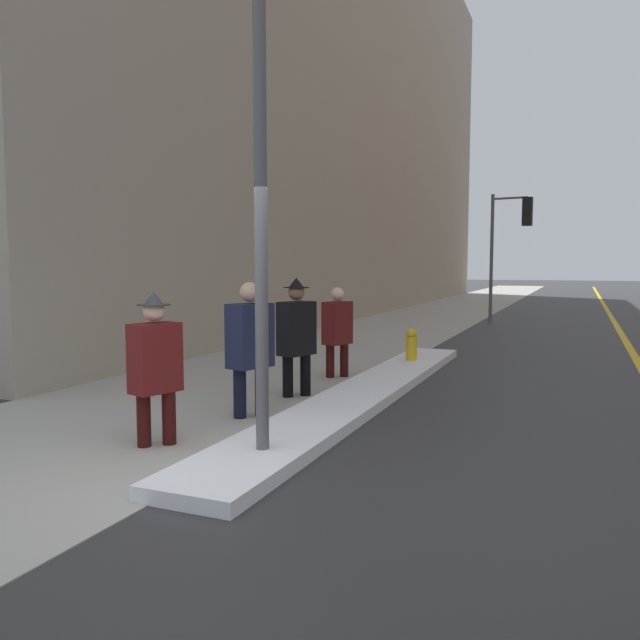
{
  "coord_description": "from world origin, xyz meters",
  "views": [
    {
      "loc": [
        2.95,
        -4.01,
        1.8
      ],
      "look_at": [
        -0.4,
        4.0,
        1.05
      ],
      "focal_mm": 35.0,
      "sensor_mm": 36.0,
      "label": 1
    }
  ],
  "objects_px": {
    "pedestrian_in_fedora": "(297,332)",
    "pedestrian_nearside": "(337,328)",
    "pedestrian_trailing": "(155,363)",
    "traffic_light_near": "(513,229)",
    "lamp_post": "(260,98)",
    "pedestrian_in_glasses": "(250,343)",
    "fire_hydrant": "(411,348)"
  },
  "relations": [
    {
      "from": "pedestrian_in_fedora",
      "to": "pedestrian_nearside",
      "type": "bearing_deg",
      "value": -161.9
    },
    {
      "from": "pedestrian_nearside",
      "to": "pedestrian_trailing",
      "type": "bearing_deg",
      "value": 13.66
    },
    {
      "from": "traffic_light_near",
      "to": "pedestrian_trailing",
      "type": "relative_size",
      "value": 2.66
    },
    {
      "from": "pedestrian_trailing",
      "to": "pedestrian_in_fedora",
      "type": "distance_m",
      "value": 2.71
    },
    {
      "from": "lamp_post",
      "to": "traffic_light_near",
      "type": "distance_m",
      "value": 16.09
    },
    {
      "from": "lamp_post",
      "to": "pedestrian_nearside",
      "type": "height_order",
      "value": "lamp_post"
    },
    {
      "from": "lamp_post",
      "to": "pedestrian_in_fedora",
      "type": "bearing_deg",
      "value": 108.63
    },
    {
      "from": "pedestrian_trailing",
      "to": "pedestrian_nearside",
      "type": "height_order",
      "value": "pedestrian_trailing"
    },
    {
      "from": "traffic_light_near",
      "to": "pedestrian_in_fedora",
      "type": "distance_m",
      "value": 13.58
    },
    {
      "from": "pedestrian_trailing",
      "to": "pedestrian_in_glasses",
      "type": "relative_size",
      "value": 0.96
    },
    {
      "from": "traffic_light_near",
      "to": "pedestrian_in_glasses",
      "type": "bearing_deg",
      "value": -88.85
    },
    {
      "from": "pedestrian_in_fedora",
      "to": "fire_hydrant",
      "type": "xyz_separation_m",
      "value": [
        0.83,
        3.07,
        -0.56
      ]
    },
    {
      "from": "pedestrian_nearside",
      "to": "fire_hydrant",
      "type": "bearing_deg",
      "value": 167.37
    },
    {
      "from": "traffic_light_near",
      "to": "pedestrian_in_glasses",
      "type": "xyz_separation_m",
      "value": [
        -1.51,
        -14.62,
        -2.09
      ]
    },
    {
      "from": "pedestrian_trailing",
      "to": "pedestrian_in_glasses",
      "type": "distance_m",
      "value": 1.44
    },
    {
      "from": "fire_hydrant",
      "to": "pedestrian_in_fedora",
      "type": "bearing_deg",
      "value": -105.1
    },
    {
      "from": "lamp_post",
      "to": "pedestrian_in_fedora",
      "type": "relative_size",
      "value": 3.36
    },
    {
      "from": "lamp_post",
      "to": "pedestrian_nearside",
      "type": "relative_size",
      "value": 3.78
    },
    {
      "from": "traffic_light_near",
      "to": "fire_hydrant",
      "type": "bearing_deg",
      "value": -86.7
    },
    {
      "from": "lamp_post",
      "to": "pedestrian_in_glasses",
      "type": "height_order",
      "value": "lamp_post"
    },
    {
      "from": "pedestrian_in_glasses",
      "to": "pedestrian_in_fedora",
      "type": "height_order",
      "value": "pedestrian_in_fedora"
    },
    {
      "from": "lamp_post",
      "to": "traffic_light_near",
      "type": "bearing_deg",
      "value": 87.94
    },
    {
      "from": "pedestrian_in_glasses",
      "to": "lamp_post",
      "type": "bearing_deg",
      "value": 50.03
    },
    {
      "from": "pedestrian_trailing",
      "to": "lamp_post",
      "type": "bearing_deg",
      "value": 104.95
    },
    {
      "from": "pedestrian_trailing",
      "to": "pedestrian_nearside",
      "type": "distance_m",
      "value": 4.3
    },
    {
      "from": "traffic_light_near",
      "to": "pedestrian_nearside",
      "type": "height_order",
      "value": "traffic_light_near"
    },
    {
      "from": "lamp_post",
      "to": "pedestrian_in_fedora",
      "type": "distance_m",
      "value": 3.74
    },
    {
      "from": "fire_hydrant",
      "to": "pedestrian_in_glasses",
      "type": "bearing_deg",
      "value": -100.9
    },
    {
      "from": "lamp_post",
      "to": "pedestrian_trailing",
      "type": "distance_m",
      "value": 2.71
    },
    {
      "from": "pedestrian_in_glasses",
      "to": "pedestrian_nearside",
      "type": "relative_size",
      "value": 1.11
    },
    {
      "from": "lamp_post",
      "to": "pedestrian_trailing",
      "type": "relative_size",
      "value": 3.57
    },
    {
      "from": "pedestrian_in_glasses",
      "to": "fire_hydrant",
      "type": "distance_m",
      "value": 4.47
    }
  ]
}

